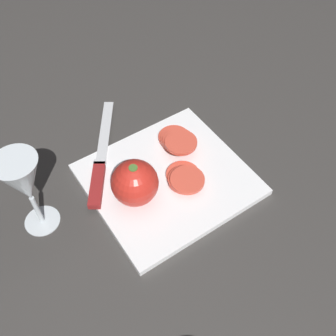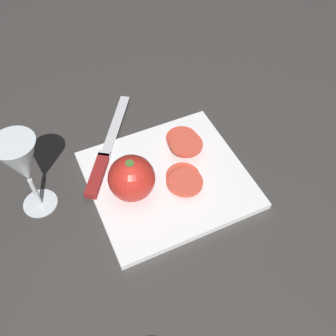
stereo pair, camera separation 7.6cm
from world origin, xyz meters
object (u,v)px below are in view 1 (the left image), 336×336
(whole_tomato, at_px, (135,183))
(knife, at_px, (99,173))
(tomato_slice_stack_near, at_px, (177,140))
(wine_glass, at_px, (24,183))
(tomato_slice_stack_far, at_px, (185,177))

(whole_tomato, relative_size, knife, 0.35)
(knife, height_order, tomato_slice_stack_near, tomato_slice_stack_near)
(wine_glass, xyz_separation_m, tomato_slice_stack_far, (0.27, -0.08, -0.10))
(knife, bearing_deg, tomato_slice_stack_far, -95.26)
(wine_glass, distance_m, tomato_slice_stack_far, 0.30)
(wine_glass, xyz_separation_m, knife, (0.14, 0.03, -0.10))
(wine_glass, height_order, knife, wine_glass)
(knife, relative_size, tomato_slice_stack_far, 2.83)
(tomato_slice_stack_near, relative_size, tomato_slice_stack_far, 1.14)
(wine_glass, bearing_deg, tomato_slice_stack_near, 1.23)
(whole_tomato, xyz_separation_m, tomato_slice_stack_far, (0.10, -0.02, -0.03))
(wine_glass, distance_m, whole_tomato, 0.19)
(whole_tomato, xyz_separation_m, tomato_slice_stack_near, (0.14, 0.07, -0.03))
(whole_tomato, bearing_deg, wine_glass, 160.90)
(whole_tomato, distance_m, tomato_slice_stack_far, 0.11)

